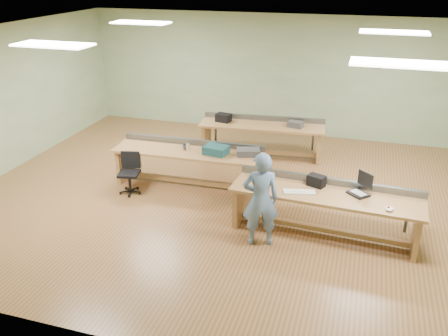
{
  "coord_description": "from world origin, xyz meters",
  "views": [
    {
      "loc": [
        2.14,
        -7.77,
        4.13
      ],
      "look_at": [
        -0.05,
        -0.6,
        0.86
      ],
      "focal_mm": 38.0,
      "sensor_mm": 36.0,
      "label": 1
    }
  ],
  "objects_px": {
    "workbench_back": "(262,132)",
    "laptop_base": "(358,194)",
    "task_chair": "(130,178)",
    "parts_bin_grey": "(248,152)",
    "workbench_mid": "(189,159)",
    "person": "(261,200)",
    "mug": "(186,147)",
    "parts_bin_teal": "(216,150)",
    "drinks_can": "(188,147)",
    "camera_bag": "(316,181)",
    "workbench_front": "(325,203)"
  },
  "relations": [
    {
      "from": "workbench_back",
      "to": "laptop_base",
      "type": "relative_size",
      "value": 9.38
    },
    {
      "from": "task_chair",
      "to": "parts_bin_grey",
      "type": "relative_size",
      "value": 1.8
    },
    {
      "from": "workbench_mid",
      "to": "person",
      "type": "height_order",
      "value": "person"
    },
    {
      "from": "workbench_back",
      "to": "mug",
      "type": "relative_size",
      "value": 23.17
    },
    {
      "from": "workbench_mid",
      "to": "laptop_base",
      "type": "xyz_separation_m",
      "value": [
        3.26,
        -1.04,
        0.21
      ]
    },
    {
      "from": "workbench_mid",
      "to": "person",
      "type": "bearing_deg",
      "value": -44.57
    },
    {
      "from": "parts_bin_grey",
      "to": "workbench_back",
      "type": "bearing_deg",
      "value": 94.61
    },
    {
      "from": "parts_bin_teal",
      "to": "mug",
      "type": "relative_size",
      "value": 3.58
    },
    {
      "from": "parts_bin_teal",
      "to": "drinks_can",
      "type": "xyz_separation_m",
      "value": [
        -0.58,
        0.02,
        -0.01
      ]
    },
    {
      "from": "laptop_base",
      "to": "task_chair",
      "type": "xyz_separation_m",
      "value": [
        -4.24,
        0.39,
        -0.48
      ]
    },
    {
      "from": "laptop_base",
      "to": "task_chair",
      "type": "height_order",
      "value": "task_chair"
    },
    {
      "from": "task_chair",
      "to": "drinks_can",
      "type": "distance_m",
      "value": 1.27
    },
    {
      "from": "workbench_back",
      "to": "laptop_base",
      "type": "xyz_separation_m",
      "value": [
        2.23,
        -3.03,
        0.21
      ]
    },
    {
      "from": "camera_bag",
      "to": "parts_bin_teal",
      "type": "xyz_separation_m",
      "value": [
        -2.01,
        0.88,
        -0.02
      ]
    },
    {
      "from": "laptop_base",
      "to": "parts_bin_teal",
      "type": "bearing_deg",
      "value": -158.3
    },
    {
      "from": "workbench_mid",
      "to": "parts_bin_teal",
      "type": "height_order",
      "value": "parts_bin_teal"
    },
    {
      "from": "laptop_base",
      "to": "camera_bag",
      "type": "xyz_separation_m",
      "value": [
        -0.68,
        0.13,
        0.08
      ]
    },
    {
      "from": "laptop_base",
      "to": "parts_bin_grey",
      "type": "distance_m",
      "value": 2.36
    },
    {
      "from": "person",
      "to": "camera_bag",
      "type": "xyz_separation_m",
      "value": [
        0.75,
        0.79,
        0.07
      ]
    },
    {
      "from": "workbench_front",
      "to": "parts_bin_teal",
      "type": "xyz_separation_m",
      "value": [
        -2.2,
        1.07,
        0.27
      ]
    },
    {
      "from": "person",
      "to": "drinks_can",
      "type": "xyz_separation_m",
      "value": [
        -1.84,
        1.69,
        0.04
      ]
    },
    {
      "from": "parts_bin_grey",
      "to": "drinks_can",
      "type": "distance_m",
      "value": 1.2
    },
    {
      "from": "laptop_base",
      "to": "camera_bag",
      "type": "relative_size",
      "value": 1.1
    },
    {
      "from": "parts_bin_teal",
      "to": "workbench_mid",
      "type": "bearing_deg",
      "value": 176.94
    },
    {
      "from": "camera_bag",
      "to": "workbench_mid",
      "type": "bearing_deg",
      "value": -178.03
    },
    {
      "from": "parts_bin_teal",
      "to": "person",
      "type": "bearing_deg",
      "value": -53.01
    },
    {
      "from": "workbench_mid",
      "to": "camera_bag",
      "type": "relative_size",
      "value": 10.74
    },
    {
      "from": "person",
      "to": "drinks_can",
      "type": "height_order",
      "value": "person"
    },
    {
      "from": "workbench_mid",
      "to": "drinks_can",
      "type": "xyz_separation_m",
      "value": [
        -0.01,
        -0.01,
        0.26
      ]
    },
    {
      "from": "person",
      "to": "parts_bin_teal",
      "type": "distance_m",
      "value": 2.09
    },
    {
      "from": "workbench_back",
      "to": "workbench_mid",
      "type": "bearing_deg",
      "value": -122.37
    },
    {
      "from": "task_chair",
      "to": "drinks_can",
      "type": "height_order",
      "value": "drinks_can"
    },
    {
      "from": "workbench_front",
      "to": "laptop_base",
      "type": "height_order",
      "value": "workbench_front"
    },
    {
      "from": "workbench_back",
      "to": "parts_bin_grey",
      "type": "xyz_separation_m",
      "value": [
        0.15,
        -1.91,
        0.26
      ]
    },
    {
      "from": "task_chair",
      "to": "parts_bin_teal",
      "type": "relative_size",
      "value": 1.8
    },
    {
      "from": "parts_bin_teal",
      "to": "drinks_can",
      "type": "distance_m",
      "value": 0.59
    },
    {
      "from": "workbench_mid",
      "to": "task_chair",
      "type": "height_order",
      "value": "workbench_mid"
    },
    {
      "from": "laptop_base",
      "to": "task_chair",
      "type": "bearing_deg",
      "value": -142.99
    },
    {
      "from": "parts_bin_teal",
      "to": "workbench_back",
      "type": "bearing_deg",
      "value": 77.36
    },
    {
      "from": "camera_bag",
      "to": "parts_bin_teal",
      "type": "relative_size",
      "value": 0.63
    },
    {
      "from": "camera_bag",
      "to": "drinks_can",
      "type": "relative_size",
      "value": 2.17
    },
    {
      "from": "workbench_front",
      "to": "person",
      "type": "height_order",
      "value": "person"
    },
    {
      "from": "person",
      "to": "laptop_base",
      "type": "relative_size",
      "value": 5.09
    },
    {
      "from": "task_chair",
      "to": "parts_bin_grey",
      "type": "xyz_separation_m",
      "value": [
        2.16,
        0.73,
        0.52
      ]
    },
    {
      "from": "task_chair",
      "to": "parts_bin_grey",
      "type": "bearing_deg",
      "value": 6.45
    },
    {
      "from": "laptop_base",
      "to": "parts_bin_teal",
      "type": "height_order",
      "value": "parts_bin_teal"
    },
    {
      "from": "workbench_front",
      "to": "person",
      "type": "distance_m",
      "value": 1.13
    },
    {
      "from": "laptop_base",
      "to": "drinks_can",
      "type": "relative_size",
      "value": 2.39
    },
    {
      "from": "workbench_back",
      "to": "parts_bin_teal",
      "type": "bearing_deg",
      "value": -107.79
    },
    {
      "from": "workbench_front",
      "to": "person",
      "type": "relative_size",
      "value": 1.98
    }
  ]
}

